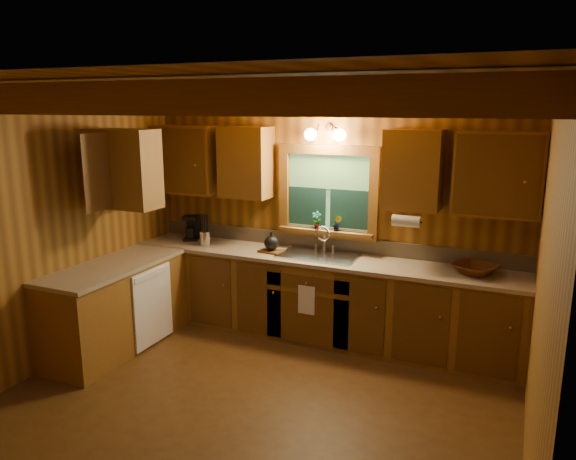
# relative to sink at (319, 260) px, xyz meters

# --- Properties ---
(room) EXTENTS (4.20, 4.20, 4.20)m
(room) POSITION_rel_sink_xyz_m (0.00, -1.60, 0.44)
(room) COLOR #503213
(room) RESTS_ON ground
(ceiling_beams) EXTENTS (4.20, 2.54, 0.18)m
(ceiling_beams) POSITION_rel_sink_xyz_m (0.00, -1.60, 1.63)
(ceiling_beams) COLOR brown
(ceiling_beams) RESTS_ON room
(base_cabinets) EXTENTS (4.20, 2.22, 0.86)m
(base_cabinets) POSITION_rel_sink_xyz_m (-0.49, -0.32, -0.43)
(base_cabinets) COLOR brown
(base_cabinets) RESTS_ON ground
(countertop) EXTENTS (4.20, 2.24, 0.04)m
(countertop) POSITION_rel_sink_xyz_m (-0.48, -0.31, 0.02)
(countertop) COLOR tan
(countertop) RESTS_ON base_cabinets
(backsplash) EXTENTS (4.20, 0.02, 0.16)m
(backsplash) POSITION_rel_sink_xyz_m (0.00, 0.28, 0.12)
(backsplash) COLOR #9B8868
(backsplash) RESTS_ON room
(dishwasher_panel) EXTENTS (0.02, 0.60, 0.80)m
(dishwasher_panel) POSITION_rel_sink_xyz_m (-1.47, -0.92, -0.43)
(dishwasher_panel) COLOR white
(dishwasher_panel) RESTS_ON base_cabinets
(upper_cabinets) EXTENTS (4.19, 1.77, 0.78)m
(upper_cabinets) POSITION_rel_sink_xyz_m (-0.56, -0.18, 0.98)
(upper_cabinets) COLOR brown
(upper_cabinets) RESTS_ON room
(window) EXTENTS (1.12, 0.08, 1.00)m
(window) POSITION_rel_sink_xyz_m (0.00, 0.26, 0.67)
(window) COLOR brown
(window) RESTS_ON room
(window_sill) EXTENTS (1.06, 0.14, 0.04)m
(window_sill) POSITION_rel_sink_xyz_m (0.00, 0.22, 0.26)
(window_sill) COLOR brown
(window_sill) RESTS_ON room
(wall_sconce) EXTENTS (0.45, 0.21, 0.17)m
(wall_sconce) POSITION_rel_sink_xyz_m (0.00, 0.14, 1.31)
(wall_sconce) COLOR black
(wall_sconce) RESTS_ON room
(paper_towel_roll) EXTENTS (0.27, 0.11, 0.11)m
(paper_towel_roll) POSITION_rel_sink_xyz_m (0.92, -0.07, 0.51)
(paper_towel_roll) COLOR white
(paper_towel_roll) RESTS_ON upper_cabinets
(dish_towel) EXTENTS (0.18, 0.01, 0.30)m
(dish_towel) POSITION_rel_sink_xyz_m (0.00, -0.34, -0.34)
(dish_towel) COLOR white
(dish_towel) RESTS_ON base_cabinets
(sink) EXTENTS (0.82, 0.48, 0.43)m
(sink) POSITION_rel_sink_xyz_m (0.00, 0.00, 0.00)
(sink) COLOR silver
(sink) RESTS_ON countertop
(coffee_maker) EXTENTS (0.16, 0.21, 0.29)m
(coffee_maker) POSITION_rel_sink_xyz_m (-1.64, 0.09, 0.19)
(coffee_maker) COLOR black
(coffee_maker) RESTS_ON countertop
(utensil_crock) EXTENTS (0.13, 0.13, 0.36)m
(utensil_crock) POSITION_rel_sink_xyz_m (-1.35, -0.08, 0.13)
(utensil_crock) COLOR silver
(utensil_crock) RESTS_ON countertop
(cutting_board) EXTENTS (0.27, 0.21, 0.02)m
(cutting_board) POSITION_rel_sink_xyz_m (-0.53, -0.06, 0.06)
(cutting_board) COLOR #553412
(cutting_board) RESTS_ON countertop
(teakettle) EXTENTS (0.16, 0.16, 0.20)m
(teakettle) POSITION_rel_sink_xyz_m (-0.53, -0.06, 0.15)
(teakettle) COLOR black
(teakettle) RESTS_ON cutting_board
(wicker_basket) EXTENTS (0.52, 0.52, 0.10)m
(wicker_basket) POSITION_rel_sink_xyz_m (1.57, 0.00, 0.09)
(wicker_basket) COLOR #48230C
(wicker_basket) RESTS_ON countertop
(potted_plant_left) EXTENTS (0.11, 0.07, 0.20)m
(potted_plant_left) POSITION_rel_sink_xyz_m (-0.10, 0.20, 0.38)
(potted_plant_left) COLOR #553412
(potted_plant_left) RESTS_ON window_sill
(potted_plant_right) EXTENTS (0.10, 0.08, 0.17)m
(potted_plant_right) POSITION_rel_sink_xyz_m (0.13, 0.21, 0.37)
(potted_plant_right) COLOR #553412
(potted_plant_right) RESTS_ON window_sill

